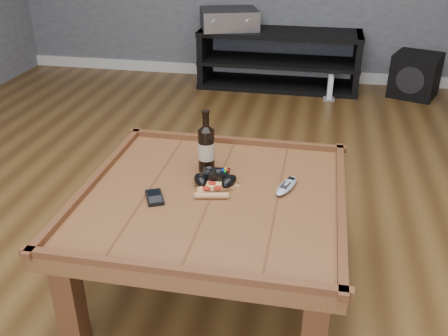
% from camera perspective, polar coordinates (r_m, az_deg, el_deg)
% --- Properties ---
extents(ground, '(6.00, 6.00, 0.00)m').
position_cam_1_polar(ground, '(2.19, -1.20, -13.22)').
color(ground, '#422A13').
rests_on(ground, ground).
extents(baseboard, '(5.00, 0.02, 0.10)m').
position_cam_1_polar(baseboard, '(4.82, 6.44, 10.67)').
color(baseboard, silver).
rests_on(baseboard, ground).
extents(coffee_table, '(1.03, 1.03, 0.48)m').
position_cam_1_polar(coffee_table, '(1.95, -1.31, -4.47)').
color(coffee_table, brown).
rests_on(coffee_table, ground).
extents(media_console, '(1.40, 0.45, 0.50)m').
position_cam_1_polar(media_console, '(4.54, 6.28, 12.20)').
color(media_console, black).
rests_on(media_console, ground).
extents(beer_bottle, '(0.07, 0.07, 0.26)m').
position_cam_1_polar(beer_bottle, '(2.05, -2.04, 2.42)').
color(beer_bottle, black).
rests_on(beer_bottle, coffee_table).
extents(game_controller, '(0.19, 0.14, 0.05)m').
position_cam_1_polar(game_controller, '(1.98, -1.01, -1.17)').
color(game_controller, black).
rests_on(game_controller, coffee_table).
extents(pizza_slice, '(0.18, 0.26, 0.02)m').
position_cam_1_polar(pizza_slice, '(1.95, -1.37, -2.17)').
color(pizza_slice, tan).
rests_on(pizza_slice, coffee_table).
extents(smartphone, '(0.10, 0.13, 0.01)m').
position_cam_1_polar(smartphone, '(1.91, -7.94, -3.33)').
color(smartphone, black).
rests_on(smartphone, coffee_table).
extents(remote_control, '(0.10, 0.18, 0.02)m').
position_cam_1_polar(remote_control, '(1.97, 7.17, -2.03)').
color(remote_control, '#9498A1').
rests_on(remote_control, coffee_table).
extents(av_receiver, '(0.58, 0.53, 0.17)m').
position_cam_1_polar(av_receiver, '(4.52, 0.59, 16.67)').
color(av_receiver, black).
rests_on(av_receiver, media_console).
extents(subwoofer, '(0.46, 0.46, 0.36)m').
position_cam_1_polar(subwoofer, '(4.59, 21.02, 9.88)').
color(subwoofer, black).
rests_on(subwoofer, ground).
extents(game_console, '(0.10, 0.17, 0.20)m').
position_cam_1_polar(game_console, '(4.34, 11.99, 8.95)').
color(game_console, gray).
rests_on(game_console, ground).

